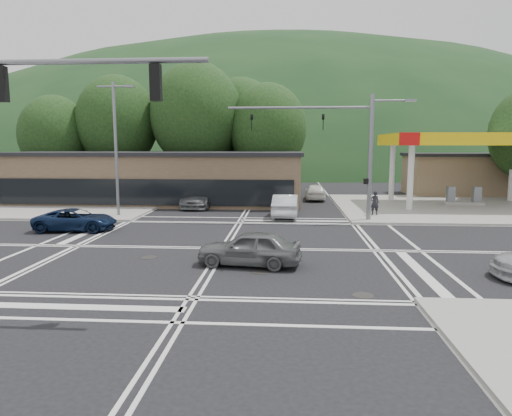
# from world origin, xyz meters

# --- Properties ---
(ground) EXTENTS (120.00, 120.00, 0.00)m
(ground) POSITION_xyz_m (0.00, 0.00, 0.00)
(ground) COLOR black
(ground) RESTS_ON ground
(sidewalk_ne) EXTENTS (16.00, 16.00, 0.15)m
(sidewalk_ne) POSITION_xyz_m (15.00, 15.00, 0.07)
(sidewalk_ne) COLOR gray
(sidewalk_ne) RESTS_ON ground
(sidewalk_nw) EXTENTS (16.00, 16.00, 0.15)m
(sidewalk_nw) POSITION_xyz_m (-15.00, 15.00, 0.07)
(sidewalk_nw) COLOR gray
(sidewalk_nw) RESTS_ON ground
(gas_station_canopy) EXTENTS (12.32, 8.34, 5.75)m
(gas_station_canopy) POSITION_xyz_m (16.99, 15.99, 5.04)
(gas_station_canopy) COLOR silver
(gas_station_canopy) RESTS_ON ground
(convenience_store) EXTENTS (10.00, 6.00, 3.80)m
(convenience_store) POSITION_xyz_m (20.00, 25.00, 1.90)
(convenience_store) COLOR #846B4F
(convenience_store) RESTS_ON ground
(commercial_row) EXTENTS (24.00, 8.00, 4.00)m
(commercial_row) POSITION_xyz_m (-8.00, 17.00, 2.00)
(commercial_row) COLOR brown
(commercial_row) RESTS_ON ground
(hill_north) EXTENTS (252.00, 126.00, 140.00)m
(hill_north) POSITION_xyz_m (0.00, 90.00, 0.00)
(hill_north) COLOR #19381B
(hill_north) RESTS_ON ground
(tree_n_a) EXTENTS (8.00, 8.00, 11.75)m
(tree_n_a) POSITION_xyz_m (-14.00, 24.00, 7.14)
(tree_n_a) COLOR #382619
(tree_n_a) RESTS_ON ground
(tree_n_b) EXTENTS (9.00, 9.00, 12.98)m
(tree_n_b) POSITION_xyz_m (-6.00, 24.00, 7.79)
(tree_n_b) COLOR #382619
(tree_n_b) RESTS_ON ground
(tree_n_c) EXTENTS (7.60, 7.60, 10.87)m
(tree_n_c) POSITION_xyz_m (1.00, 24.00, 6.49)
(tree_n_c) COLOR #382619
(tree_n_c) RESTS_ON ground
(tree_n_d) EXTENTS (6.80, 6.80, 9.76)m
(tree_n_d) POSITION_xyz_m (-20.00, 23.00, 5.84)
(tree_n_d) COLOR #382619
(tree_n_d) RESTS_ON ground
(tree_n_e) EXTENTS (8.40, 8.40, 11.98)m
(tree_n_e) POSITION_xyz_m (-2.00, 28.00, 7.14)
(tree_n_e) COLOR #382619
(tree_n_e) RESTS_ON ground
(streetlight_nw) EXTENTS (2.50, 0.25, 9.00)m
(streetlight_nw) POSITION_xyz_m (-8.44, 9.00, 5.05)
(streetlight_nw) COLOR slate
(streetlight_nw) RESTS_ON ground
(signal_mast_ne) EXTENTS (11.65, 0.30, 8.00)m
(signal_mast_ne) POSITION_xyz_m (6.95, 8.20, 5.07)
(signal_mast_ne) COLOR slate
(signal_mast_ne) RESTS_ON ground
(car_blue_west) EXTENTS (4.68, 2.47, 1.26)m
(car_blue_west) POSITION_xyz_m (-9.08, 3.91, 0.63)
(car_blue_west) COLOR #0C1B39
(car_blue_west) RESTS_ON ground
(car_grey_center) EXTENTS (4.39, 2.21, 1.43)m
(car_grey_center) POSITION_xyz_m (1.48, -2.99, 0.72)
(car_grey_center) COLOR #5D6062
(car_grey_center) RESTS_ON ground
(car_queue_a) EXTENTS (1.85, 4.79, 1.56)m
(car_queue_a) POSITION_xyz_m (2.89, 9.84, 0.78)
(car_queue_a) COLOR #B7BABF
(car_queue_a) RESTS_ON ground
(car_queue_b) EXTENTS (1.84, 4.33, 1.46)m
(car_queue_b) POSITION_xyz_m (5.50, 19.75, 0.73)
(car_queue_b) COLOR white
(car_queue_b) RESTS_ON ground
(car_northbound) EXTENTS (2.66, 5.55, 1.56)m
(car_northbound) POSITION_xyz_m (-3.82, 14.30, 0.78)
(car_northbound) COLOR slate
(car_northbound) RESTS_ON ground
(pedestrian) EXTENTS (0.63, 0.44, 1.63)m
(pedestrian) POSITION_xyz_m (8.94, 10.18, 0.96)
(pedestrian) COLOR black
(pedestrian) RESTS_ON sidewalk_ne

